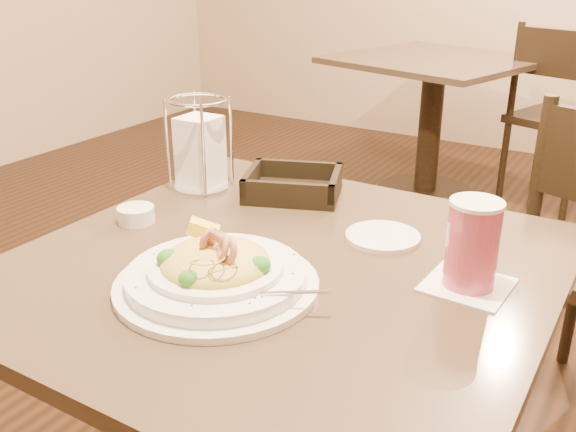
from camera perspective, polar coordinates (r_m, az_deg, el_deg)
The scene contains 9 objects.
main_table at distance 1.25m, azimuth -0.49°, elevation -13.75°, with size 0.90×0.90×0.74m.
background_table at distance 3.50m, azimuth 12.68°, elevation 9.77°, with size 1.11×1.11×0.74m.
dining_chair_far at distance 3.55m, azimuth 22.75°, elevation 8.55°, with size 0.53×0.53×0.93m.
pasta_bowl at distance 1.04m, azimuth -6.41°, elevation -4.93°, with size 0.36×0.33×0.11m.
drink_glass at distance 1.06m, azimuth 16.06°, elevation -2.49°, with size 0.14×0.14×0.15m.
bread_basket at distance 1.43m, azimuth 0.44°, elevation 2.62°, with size 0.25×0.23×0.06m.
napkin_caddy at distance 1.47m, azimuth -7.82°, elevation 5.84°, with size 0.13×0.13×0.21m.
side_plate at distance 1.23m, azimuth 8.42°, elevation -1.82°, with size 0.14×0.14×0.01m, color white.
butter_ramekin at distance 1.32m, azimuth -13.36°, elevation 0.13°, with size 0.07×0.07×0.03m, color white.
Camera 1 is at (0.53, -0.86, 1.25)m, focal length 40.00 mm.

